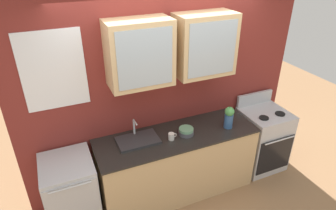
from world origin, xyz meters
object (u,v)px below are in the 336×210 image
(stove_range, at_px, (262,139))
(sink_faucet, at_px, (138,140))
(vase, at_px, (229,117))
(dishwasher, at_px, (72,194))
(cup_near_sink, at_px, (171,136))
(bowl_stack, at_px, (186,131))

(stove_range, height_order, sink_faucet, sink_faucet)
(vase, distance_m, dishwasher, 2.10)
(sink_faucet, xyz_separation_m, dishwasher, (-0.85, -0.08, -0.47))
(vase, bearing_deg, dishwasher, 177.28)
(cup_near_sink, xyz_separation_m, dishwasher, (-1.23, 0.05, -0.50))
(sink_faucet, height_order, cup_near_sink, sink_faucet)
(bowl_stack, bearing_deg, sink_faucet, 170.62)
(sink_faucet, bearing_deg, dishwasher, -174.91)
(stove_range, xyz_separation_m, bowl_stack, (-1.27, -0.03, 0.49))
(dishwasher, bearing_deg, sink_faucet, 5.09)
(stove_range, distance_m, sink_faucet, 1.93)
(vase, bearing_deg, stove_range, 8.01)
(stove_range, bearing_deg, bowl_stack, -178.77)
(sink_faucet, bearing_deg, cup_near_sink, -18.56)
(sink_faucet, relative_size, cup_near_sink, 4.57)
(sink_faucet, height_order, dishwasher, sink_faucet)
(sink_faucet, bearing_deg, stove_range, -2.18)
(bowl_stack, bearing_deg, cup_near_sink, -171.80)
(bowl_stack, distance_m, dishwasher, 1.53)
(cup_near_sink, bearing_deg, vase, -3.09)
(dishwasher, bearing_deg, stove_range, 0.09)
(cup_near_sink, height_order, dishwasher, cup_near_sink)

